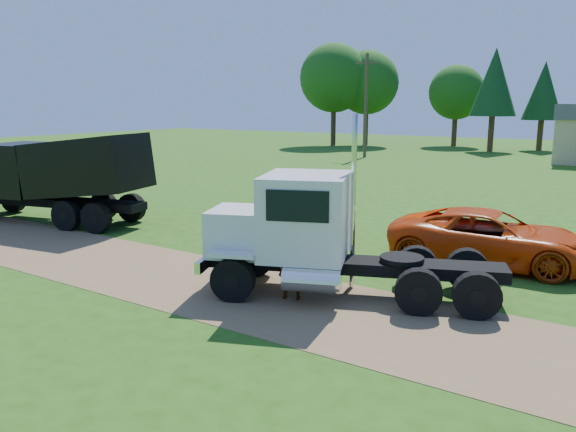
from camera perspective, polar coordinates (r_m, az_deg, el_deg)
The scene contains 7 objects.
ground at distance 14.22m, azimuth -2.81°, elevation -8.15°, with size 140.00×140.00×0.00m, color #264E11.
dirt_track at distance 14.22m, azimuth -2.81°, elevation -8.13°, with size 120.00×4.20×0.01m, color brown.
white_semi_tractor at distance 14.09m, azimuth 2.13°, elevation -1.81°, with size 7.52×4.84×4.50m.
black_dump_truck at distance 24.32m, azimuth -22.45°, elevation 4.03°, with size 8.58×4.34×3.64m.
orange_pickup at distance 17.77m, azimuth 19.89°, elevation -2.10°, with size 2.71×5.89×1.64m, color #CD3E09.
spectator_a at distance 13.76m, azimuth 0.40°, elevation -4.79°, with size 0.67×0.44×1.84m, color #999999.
spectator_b at distance 22.04m, azimuth -0.81°, elevation 1.22°, with size 0.84×0.65×1.72m, color #999999.
Camera 1 is at (7.94, -10.80, 4.75)m, focal length 35.00 mm.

